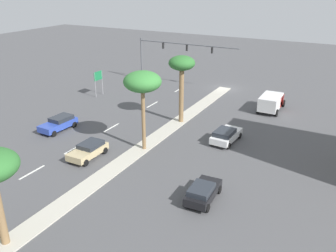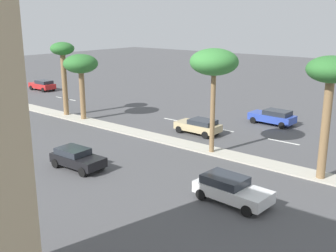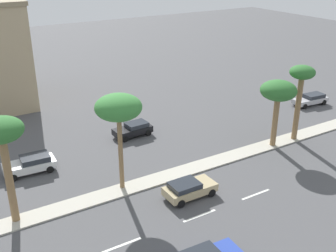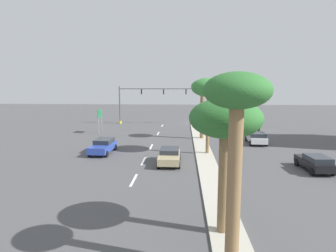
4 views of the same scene
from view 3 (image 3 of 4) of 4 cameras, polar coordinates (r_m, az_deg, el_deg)
ground_plane at (r=35.75m, az=1.99°, el=-6.39°), size 160.00×160.00×0.00m
median_curb at (r=40.49m, az=12.11°, el=-3.08°), size 1.80×76.44×0.12m
lane_stripe_inboard at (r=28.00m, az=-6.40°, el=-16.06°), size 0.20×2.80×0.01m
lane_stripe_front at (r=30.47m, az=4.39°, el=-12.27°), size 0.20×2.80×0.01m
lane_stripe_far at (r=33.42m, az=12.04°, el=-9.24°), size 0.20×2.80×0.01m
palm_tree_trailing at (r=28.59m, az=-22.04°, el=-1.27°), size 2.98×2.98×7.76m
palm_tree_leading at (r=30.67m, az=-6.87°, el=2.39°), size 3.55×3.55×7.81m
palm_tree_mid at (r=39.55m, az=15.00°, el=4.51°), size 3.39×3.39×6.50m
palm_tree_far at (r=41.34m, az=17.98°, el=6.16°), size 2.42×2.42×7.55m
sedan_tan_center at (r=32.11m, az=2.89°, el=-8.62°), size 2.03×4.06×1.36m
sedan_black_left at (r=42.28m, az=-4.79°, el=-0.43°), size 2.05×3.99×1.38m
sedan_silver_trailing at (r=53.70m, az=19.15°, el=3.53°), size 2.14×4.59×1.32m
sedan_white_mid at (r=37.30m, az=-18.45°, el=-4.98°), size 2.24×4.42×1.46m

